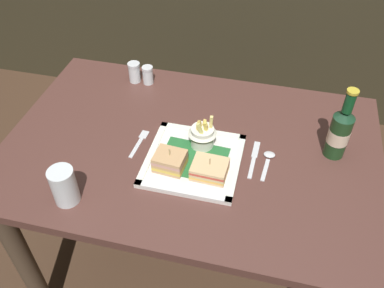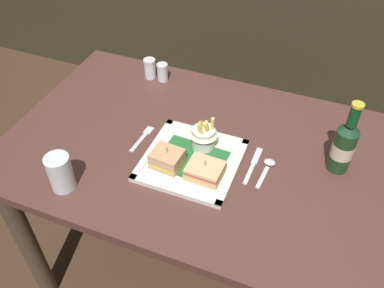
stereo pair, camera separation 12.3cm
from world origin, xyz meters
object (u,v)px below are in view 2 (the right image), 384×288
(dining_table, at_px, (192,172))
(beer_bottle, at_px, (344,146))
(fork, at_px, (143,137))
(salt_shaker, at_px, (150,70))
(sandwich_half_left, at_px, (167,159))
(knife, at_px, (253,164))
(pepper_shaker, at_px, (163,73))
(fries_cup, at_px, (204,135))
(square_plate, at_px, (192,160))
(spoon, at_px, (268,166))
(water_glass, at_px, (61,174))
(sandwich_half_right, at_px, (205,171))

(dining_table, bearing_deg, beer_bottle, 9.10)
(fork, bearing_deg, salt_shaker, 111.75)
(sandwich_half_left, bearing_deg, fork, 144.48)
(knife, distance_m, salt_shaker, 0.57)
(dining_table, relative_size, pepper_shaker, 17.15)
(sandwich_half_left, height_order, fries_cup, fries_cup)
(dining_table, relative_size, salt_shaker, 15.40)
(square_plate, bearing_deg, salt_shaker, 130.78)
(knife, distance_m, spoon, 0.04)
(square_plate, xyz_separation_m, water_glass, (-0.30, -0.22, 0.04))
(dining_table, height_order, salt_shaker, salt_shaker)
(fork, xyz_separation_m, salt_shaker, (-0.13, 0.32, 0.03))
(knife, bearing_deg, square_plate, -161.18)
(square_plate, distance_m, fries_cup, 0.08)
(beer_bottle, bearing_deg, water_glass, -153.22)
(dining_table, bearing_deg, square_plate, -69.81)
(fork, distance_m, knife, 0.36)
(salt_shaker, bearing_deg, spoon, -29.35)
(fries_cup, bearing_deg, dining_table, 177.50)
(square_plate, xyz_separation_m, sandwich_half_right, (0.06, -0.05, 0.02))
(sandwich_half_left, bearing_deg, square_plate, 38.11)
(sandwich_half_right, bearing_deg, knife, 42.29)
(spoon, bearing_deg, dining_table, 179.02)
(sandwich_half_right, relative_size, water_glass, 0.93)
(dining_table, distance_m, water_glass, 0.44)
(dining_table, xyz_separation_m, water_glass, (-0.28, -0.29, 0.17))
(knife, relative_size, spoon, 1.30)
(spoon, bearing_deg, knife, -174.62)
(sandwich_half_left, xyz_separation_m, fries_cup, (0.07, 0.11, 0.02))
(dining_table, relative_size, beer_bottle, 4.93)
(square_plate, height_order, sandwich_half_right, sandwich_half_right)
(fries_cup, distance_m, knife, 0.17)
(water_glass, bearing_deg, dining_table, 46.22)
(square_plate, bearing_deg, knife, 18.82)
(sandwich_half_left, distance_m, salt_shaker, 0.48)
(spoon, xyz_separation_m, pepper_shaker, (-0.48, 0.30, 0.03))
(spoon, bearing_deg, salt_shaker, 150.65)
(knife, xyz_separation_m, salt_shaker, (-0.49, 0.30, 0.03))
(square_plate, xyz_separation_m, pepper_shaker, (-0.26, 0.36, 0.02))
(dining_table, height_order, pepper_shaker, pepper_shaker)
(sandwich_half_left, distance_m, fork, 0.16)
(fork, bearing_deg, sandwich_half_left, -35.52)
(square_plate, height_order, fries_cup, fries_cup)
(fork, bearing_deg, spoon, 2.80)
(beer_bottle, height_order, knife, beer_bottle)
(square_plate, relative_size, fork, 2.17)
(knife, bearing_deg, pepper_shaker, 145.25)
(sandwich_half_left, relative_size, knife, 0.58)
(dining_table, distance_m, pepper_shaker, 0.41)
(sandwich_half_left, relative_size, fries_cup, 0.82)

